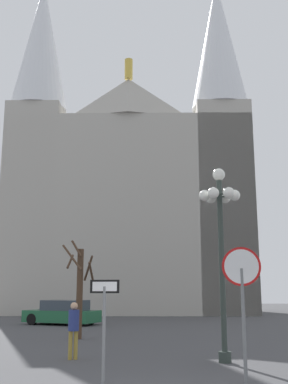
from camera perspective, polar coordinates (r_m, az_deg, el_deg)
cathedral at (r=42.37m, az=-1.73°, el=-0.75°), size 21.01×12.88×30.98m
stop_sign at (r=10.90m, az=11.89°, el=-11.04°), size 0.88×0.09×2.96m
one_way_arrow_sign at (r=10.35m, az=-4.88°, el=-14.94°), size 0.65×0.14×2.22m
street_lamp at (r=14.05m, az=9.33°, el=-4.19°), size 1.23×1.11×5.61m
bare_tree at (r=20.22m, az=-7.86°, el=-11.55°), size 1.37×1.36×4.07m
parked_car_near_green at (r=28.34m, az=-9.90°, el=-14.36°), size 4.64×3.21×1.39m
pedestrian_walking at (r=14.53m, az=-8.59°, el=-15.73°), size 0.32×0.32×1.63m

